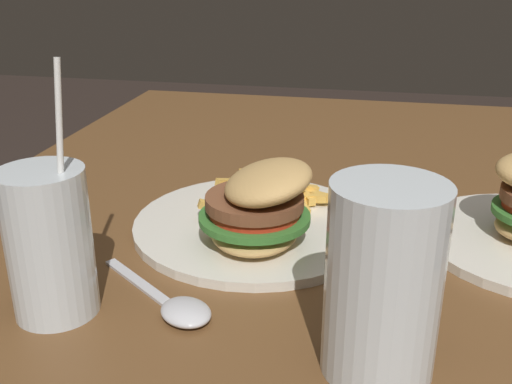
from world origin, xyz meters
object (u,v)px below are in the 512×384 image
at_px(meal_plate_near, 258,213).
at_px(beer_glass, 382,289).
at_px(juice_glass, 50,246).
at_px(spoon, 180,308).

relative_size(meal_plate_near, beer_glass, 1.92).
bearing_deg(juice_glass, beer_glass, 85.55).
bearing_deg(beer_glass, meal_plate_near, -146.41).
height_order(beer_glass, juice_glass, juice_glass).
xyz_separation_m(meal_plate_near, beer_glass, (0.19, 0.13, 0.04)).
xyz_separation_m(beer_glass, juice_glass, (-0.02, -0.27, -0.01)).
distance_m(beer_glass, spoon, 0.18).
relative_size(meal_plate_near, spoon, 2.02).
distance_m(meal_plate_near, spoon, 0.16).
height_order(beer_glass, spoon, beer_glass).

